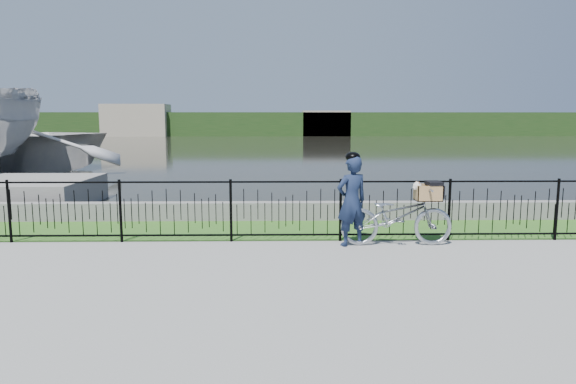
{
  "coord_description": "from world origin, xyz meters",
  "views": [
    {
      "loc": [
        -0.14,
        -7.6,
        2.24
      ],
      "look_at": [
        0.03,
        1.0,
        1.0
      ],
      "focal_mm": 32.0,
      "sensor_mm": 36.0,
      "label": 1
    }
  ],
  "objects": [
    {
      "name": "ground",
      "position": [
        0.0,
        0.0,
        0.0
      ],
      "size": [
        120.0,
        120.0,
        0.0
      ],
      "primitive_type": "plane",
      "color": "gray",
      "rests_on": "ground"
    },
    {
      "name": "far_building_left",
      "position": [
        -18.0,
        58.0,
        2.0
      ],
      "size": [
        8.0,
        4.0,
        4.0
      ],
      "primitive_type": "cube",
      "color": "#9E937E",
      "rests_on": "ground"
    },
    {
      "name": "far_building_right",
      "position": [
        6.0,
        58.5,
        1.6
      ],
      "size": [
        6.0,
        3.0,
        3.2
      ],
      "primitive_type": "cube",
      "color": "#9E937E",
      "rests_on": "ground"
    },
    {
      "name": "far_treeline",
      "position": [
        0.0,
        60.0,
        1.5
      ],
      "size": [
        120.0,
        6.0,
        3.0
      ],
      "primitive_type": "cube",
      "color": "#233F18",
      "rests_on": "ground"
    },
    {
      "name": "bicycle_rig",
      "position": [
        1.97,
        1.28,
        0.53
      ],
      "size": [
        1.98,
        0.69,
        1.16
      ],
      "color": "#A2A7AE",
      "rests_on": "ground"
    },
    {
      "name": "quay_wall",
      "position": [
        0.0,
        3.6,
        0.2
      ],
      "size": [
        60.0,
        0.3,
        0.4
      ],
      "primitive_type": "cube",
      "color": "slate",
      "rests_on": "ground"
    },
    {
      "name": "grass_strip",
      "position": [
        0.0,
        2.6,
        0.0
      ],
      "size": [
        60.0,
        2.0,
        0.01
      ],
      "primitive_type": "cube",
      "color": "#32611E",
      "rests_on": "ground"
    },
    {
      "name": "fence",
      "position": [
        0.0,
        1.6,
        0.58
      ],
      "size": [
        14.0,
        0.06,
        1.15
      ],
      "primitive_type": null,
      "color": "black",
      "rests_on": "ground"
    },
    {
      "name": "water",
      "position": [
        0.0,
        33.0,
        0.0
      ],
      "size": [
        120.0,
        120.0,
        0.0
      ],
      "primitive_type": "plane",
      "color": "black",
      "rests_on": "ground"
    },
    {
      "name": "cyclist",
      "position": [
        1.15,
        1.26,
        0.82
      ],
      "size": [
        0.68,
        0.57,
        1.66
      ],
      "color": "#15203B",
      "rests_on": "ground"
    }
  ]
}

